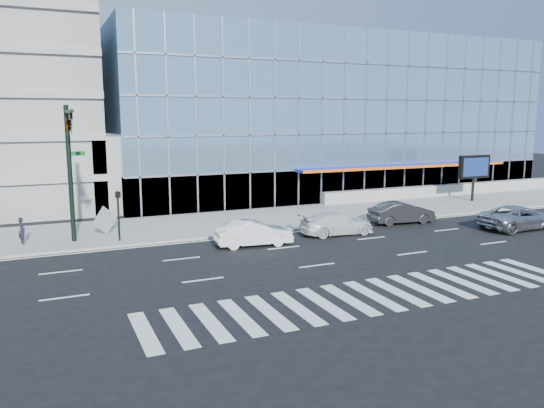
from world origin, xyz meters
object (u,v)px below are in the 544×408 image
Objects in this scene: marquee_sign at (474,168)px; white_sedan at (253,233)px; silver_suv at (519,218)px; dark_sedan at (402,213)px; white_suv at (337,224)px; ped_signal_post at (118,208)px; tilted_panel at (105,220)px; pedestrian at (22,231)px; traffic_signal at (69,141)px.

white_sedan is (-23.41, -6.81, -2.32)m from marquee_sign.
silver_suv is 1.23× the size of dark_sedan.
white_suv is at bearing -78.76° from white_sedan.
silver_suv is (25.09, -6.67, -1.35)m from ped_signal_post.
tilted_panel is (-19.66, 4.04, 0.30)m from dark_sedan.
ped_signal_post is at bearing 67.36° from white_sedan.
pedestrian reaches higher than white_sedan.
white_sedan is 13.47m from pedestrian.
marquee_sign reaches higher than silver_suv.
dark_sedan is at bearing -40.20° from tilted_panel.
pedestrian is (-12.38, 5.31, 0.19)m from white_sedan.
white_sedan is at bearing -163.77° from marquee_sign.
tilted_panel is (-31.07, -0.95, -2.00)m from marquee_sign.
white_sedan is 0.97× the size of dark_sedan.
white_suv is 6.12m from dark_sedan.
white_suv is 3.11× the size of pedestrian.
pedestrian is (-18.38, 4.69, 0.23)m from white_suv.
white_sedan is at bearing 99.16° from white_suv.
pedestrian is at bearing 163.70° from ped_signal_post.
traffic_signal is 33.32m from marquee_sign.
white_suv is at bearing -13.51° from ped_signal_post.
tilted_panel is (-13.66, 5.24, 0.36)m from white_suv.
dark_sedan is at bearing -5.81° from ped_signal_post.
ped_signal_post is 30.67m from marquee_sign.
ped_signal_post reaches higher than white_sedan.
silver_suv is at bearing -122.86° from dark_sedan.
white_suv is 3.73× the size of tilted_panel.
dark_sedan is 2.98× the size of pedestrian.
tilted_panel is (-0.57, 2.10, -1.08)m from ped_signal_post.
ped_signal_post is at bearing 89.53° from dark_sedan.
dark_sedan is (-6.00, 4.72, -0.03)m from silver_suv.
marquee_sign is 18.63m from white_suv.
silver_suv is at bearing -103.10° from white_suv.
tilted_panel reaches higher than silver_suv.
tilted_panel is at bearing 83.74° from dark_sedan.
traffic_signal reaches higher than silver_suv.
dark_sedan is 20.07m from tilted_panel.
white_sedan is at bearing 79.76° from silver_suv.
white_sedan is (-6.00, -0.62, 0.04)m from white_suv.
pedestrian is at bearing 73.79° from silver_suv.
dark_sedan is (12.00, 1.82, 0.02)m from white_sedan.
silver_suv is at bearing -93.82° from white_sedan.
ped_signal_post is 0.53× the size of silver_suv.
traffic_signal is 5.98m from tilted_panel.
white_sedan is at bearing -19.48° from traffic_signal.
traffic_signal reaches higher than tilted_panel.
ped_signal_post is 2.42m from tilted_panel.
dark_sedan is (6.00, 1.20, 0.06)m from white_suv.
white_suv is at bearing 106.66° from dark_sedan.
silver_suv is (-5.41, -9.72, -2.27)m from marquee_sign.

